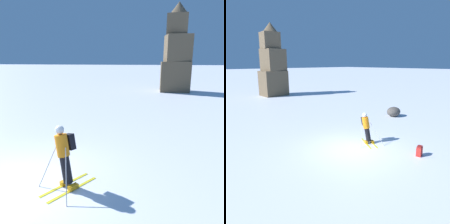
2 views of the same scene
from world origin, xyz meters
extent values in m
plane|color=white|center=(0.00, 0.00, 0.00)|extent=(300.00, 300.00, 0.00)
cube|color=yellow|center=(1.17, 0.09, 0.01)|extent=(0.92, 1.42, 0.01)
cube|color=yellow|center=(1.48, -0.09, 0.01)|extent=(0.92, 1.42, 0.01)
cube|color=orange|center=(1.17, 0.09, 0.07)|extent=(0.27, 0.31, 0.12)
cube|color=orange|center=(1.48, -0.09, 0.07)|extent=(0.27, 0.31, 0.12)
cylinder|color=black|center=(1.24, 0.05, 0.50)|extent=(0.48, 0.43, 0.79)
cylinder|color=orange|center=(1.14, 0.12, 1.17)|extent=(0.56, 0.52, 0.65)
sphere|color=tan|center=(1.07, 0.16, 1.56)|extent=(0.33, 0.31, 0.25)
sphere|color=silver|center=(1.07, 0.16, 1.59)|extent=(0.37, 0.36, 0.29)
cube|color=black|center=(1.27, 0.34, 1.19)|extent=(0.40, 0.34, 0.49)
cylinder|color=#B7B7BC|center=(0.72, 0.02, 0.55)|extent=(0.46, 0.36, 1.11)
cylinder|color=#B7B7BC|center=(1.44, -0.42, 0.59)|extent=(0.31, 0.78, 1.19)
cube|color=brown|center=(5.82, 19.93, 1.61)|extent=(3.04, 2.59, 3.22)
cube|color=brown|center=(5.94, 19.84, 4.60)|extent=(2.81, 2.59, 2.76)
cube|color=brown|center=(5.73, 19.99, 7.00)|extent=(2.22, 2.13, 2.02)
cone|color=brown|center=(5.82, 19.93, 8.61)|extent=(1.83, 1.83, 1.20)
cube|color=#AD231E|center=(1.74, -2.66, 0.22)|extent=(0.34, 0.27, 0.44)
cube|color=maroon|center=(1.74, -2.66, 0.47)|extent=(0.30, 0.25, 0.06)
ellipsoid|color=#4C4742|center=(7.52, 2.55, 0.39)|extent=(1.19, 1.01, 0.78)
camera|label=1|loc=(3.47, -5.06, 3.42)|focal=35.00mm
camera|label=2|loc=(-7.51, -7.08, 4.28)|focal=35.00mm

